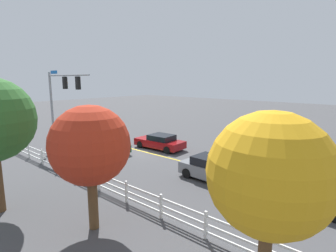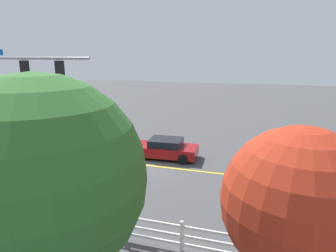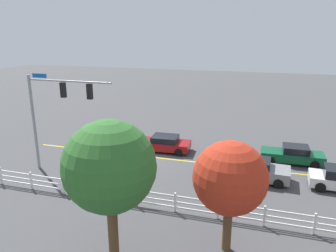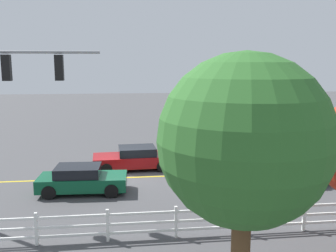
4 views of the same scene
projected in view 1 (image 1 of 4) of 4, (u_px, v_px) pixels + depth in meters
ground_plane at (142, 151)px, 23.18m from camera, size 120.00×120.00×0.00m
lane_center_stripe at (178, 160)px, 20.60m from camera, size 28.00×0.16×0.01m
signal_assembly at (61, 95)px, 22.46m from camera, size 6.29×0.38×6.92m
car_0 at (277, 164)px, 17.58m from camera, size 4.57×1.89×1.37m
car_1 at (160, 142)px, 23.89m from camera, size 4.68×2.21×1.31m
car_2 at (213, 169)px, 16.43m from camera, size 4.38×2.12×1.45m
car_3 at (308, 193)px, 13.06m from camera, size 4.10×1.97×1.42m
car_4 at (108, 145)px, 22.75m from camera, size 4.19×2.01×1.30m
white_rail_fence at (87, 175)px, 15.72m from camera, size 26.10×0.10×1.15m
tree_0 at (270, 175)px, 6.26m from camera, size 3.02×3.02×5.50m
tree_1 at (90, 146)px, 10.64m from camera, size 3.25×3.25×5.21m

